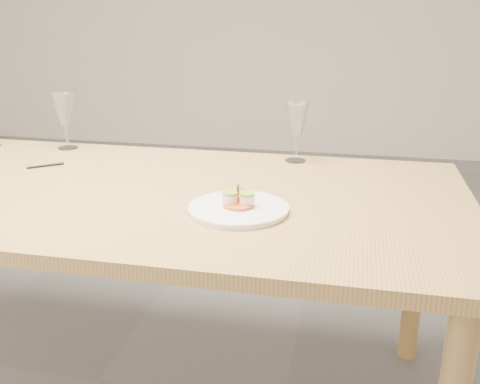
% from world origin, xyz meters
% --- Properties ---
extents(ground, '(7.00, 7.00, 0.00)m').
position_xyz_m(ground, '(0.00, 0.00, 0.00)').
color(ground, slate).
rests_on(ground, ground).
extents(dining_table, '(2.40, 1.00, 0.75)m').
position_xyz_m(dining_table, '(0.00, 0.00, 0.68)').
color(dining_table, tan).
rests_on(dining_table, ground).
extents(dinner_plate, '(0.27, 0.27, 0.07)m').
position_xyz_m(dinner_plate, '(0.55, -0.14, 0.76)').
color(dinner_plate, white).
rests_on(dinner_plate, dining_table).
extents(ballpoint_pen, '(0.10, 0.09, 0.01)m').
position_xyz_m(ballpoint_pen, '(-0.21, 0.15, 0.75)').
color(ballpoint_pen, black).
rests_on(ballpoint_pen, dining_table).
extents(wine_glass_1, '(0.09, 0.09, 0.22)m').
position_xyz_m(wine_glass_1, '(-0.27, 0.41, 0.90)').
color(wine_glass_1, white).
rests_on(wine_glass_1, dining_table).
extents(wine_glass_2, '(0.08, 0.08, 0.21)m').
position_xyz_m(wine_glass_2, '(0.64, 0.41, 0.90)').
color(wine_glass_2, white).
rests_on(wine_glass_2, dining_table).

